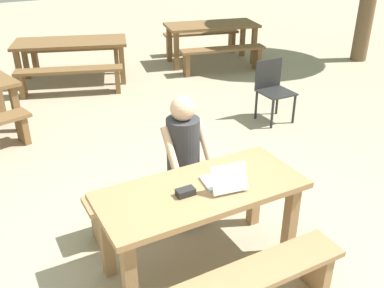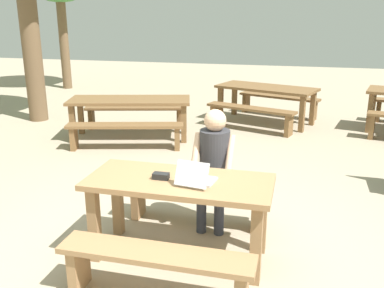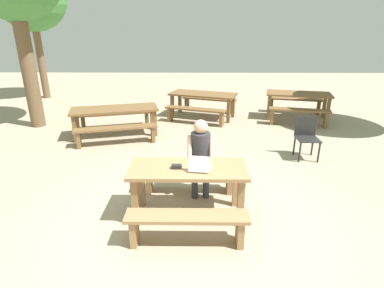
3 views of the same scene
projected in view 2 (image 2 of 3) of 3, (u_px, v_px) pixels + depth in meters
ground_plane at (180, 255)px, 3.95m from camera, size 30.00×30.00×0.00m
picnic_table_front at (179, 193)px, 3.76m from camera, size 1.62×0.71×0.75m
bench_near at (156, 264)px, 3.24m from camera, size 1.51×0.30×0.42m
bench_far at (197, 195)px, 4.46m from camera, size 1.51×0.30×0.42m
laptop at (196, 178)px, 3.62m from camera, size 0.32×0.34×0.22m
small_pouch at (161, 176)px, 3.72m from camera, size 0.14×0.08×0.05m
person_seated at (214, 161)px, 4.27m from camera, size 0.41×0.41×1.24m
picnic_table_mid at (266, 92)px, 8.50m from camera, size 2.08×1.39×0.73m
bench_mid_south at (250, 113)px, 8.03m from camera, size 1.73×0.84×0.44m
bench_mid_north at (279, 101)px, 9.15m from camera, size 1.73×0.84×0.44m
picnic_table_distant at (130, 104)px, 7.45m from camera, size 2.21×1.28×0.70m
bench_distant_south at (125, 130)px, 6.90m from camera, size 1.89×0.77×0.42m
bench_distant_north at (135, 112)px, 8.17m from camera, size 1.89×0.77×0.42m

